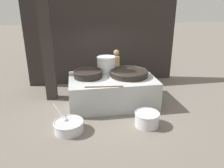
{
  "coord_description": "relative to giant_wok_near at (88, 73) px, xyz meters",
  "views": [
    {
      "loc": [
        -1.2,
        -6.84,
        3.3
      ],
      "look_at": [
        0.0,
        0.0,
        0.7
      ],
      "focal_mm": 35.0,
      "sensor_mm": 36.0,
      "label": 1
    }
  ],
  "objects": [
    {
      "name": "cook",
      "position": [
        1.18,
        1.14,
        -0.2
      ],
      "size": [
        0.37,
        0.58,
        1.6
      ],
      "rotation": [
        0.0,
        0.0,
        3.15
      ],
      "color": "#9E7551",
      "rests_on": "ground_plane"
    },
    {
      "name": "prep_bowl_meat",
      "position": [
        1.5,
        -1.82,
        -0.85
      ],
      "size": [
        0.71,
        0.71,
        0.4
      ],
      "color": "silver",
      "rests_on": "ground_plane"
    },
    {
      "name": "giant_wok_far",
      "position": [
        1.39,
        -0.12,
        -0.02
      ],
      "size": [
        1.3,
        1.3,
        0.21
      ],
      "color": "black",
      "rests_on": "hearth_platform"
    },
    {
      "name": "stirring_paddle",
      "position": [
        0.46,
        -1.0,
        -0.12
      ],
      "size": [
        1.14,
        0.19,
        0.04
      ],
      "rotation": [
        0.0,
        0.0,
        -0.1
      ],
      "color": "brown",
      "rests_on": "hearth_platform"
    },
    {
      "name": "prep_bowl_vegetables",
      "position": [
        -0.68,
        -1.75,
        -0.9
      ],
      "size": [
        0.83,
        0.94,
        0.65
      ],
      "color": "silver",
      "rests_on": "ground_plane"
    },
    {
      "name": "stock_pot",
      "position": [
        0.68,
        0.43,
        0.17
      ],
      "size": [
        0.67,
        0.67,
        0.58
      ],
      "color": "silver",
      "rests_on": "hearth_platform"
    },
    {
      "name": "support_pillar",
      "position": [
        -1.3,
        0.62,
        0.89
      ],
      "size": [
        0.37,
        0.37,
        3.91
      ],
      "primitive_type": "cube",
      "color": "#2D2826",
      "rests_on": "ground_plane"
    },
    {
      "name": "back_wall",
      "position": [
        0.79,
        2.14,
        0.89
      ],
      "size": [
        6.23,
        0.24,
        3.91
      ],
      "primitive_type": "cube",
      "color": "#2D2826",
      "rests_on": "ground_plane"
    },
    {
      "name": "ground_plane",
      "position": [
        0.79,
        -0.16,
        -1.07
      ],
      "size": [
        60.0,
        60.0,
        0.0
      ],
      "primitive_type": "plane",
      "color": "slate"
    },
    {
      "name": "hearth_platform",
      "position": [
        0.79,
        -0.16,
        -0.6
      ],
      "size": [
        2.87,
        1.87,
        0.93
      ],
      "color": "#B2B7B7",
      "rests_on": "ground_plane"
    },
    {
      "name": "giant_wok_near",
      "position": [
        0.0,
        0.0,
        0.0
      ],
      "size": [
        0.99,
        0.99,
        0.25
      ],
      "color": "black",
      "rests_on": "hearth_platform"
    }
  ]
}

